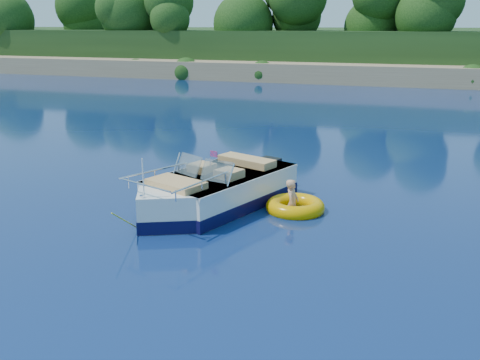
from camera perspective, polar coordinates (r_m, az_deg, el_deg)
The scene contains 6 objects.
ground at distance 10.25m, azimuth -9.52°, elevation -10.36°, with size 160.00×160.00×0.00m, color #091943.
shoreline at distance 72.03m, azimuth 15.31°, elevation 12.88°, with size 170.00×59.00×6.00m.
treeline at distance 49.26m, azimuth 13.97°, elevation 16.98°, with size 150.00×7.12×8.19m.
motorboat at distance 13.73m, azimuth -3.01°, elevation -1.45°, with size 3.39×5.66×1.97m.
tow_tube at distance 13.65m, azimuth 5.91°, elevation -2.86°, with size 1.90×1.90×0.40m.
boy at distance 13.62m, azimuth 5.58°, elevation -3.35°, with size 0.48×0.32×1.33m, color tan.
Camera 1 is at (4.44, -8.03, 4.56)m, focal length 40.00 mm.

